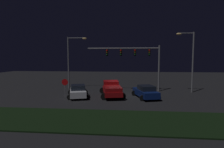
{
  "coord_description": "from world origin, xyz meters",
  "views": [
    {
      "loc": [
        1.48,
        -23.49,
        4.74
      ],
      "look_at": [
        -0.73,
        0.14,
        2.68
      ],
      "focal_mm": 29.84,
      "sensor_mm": 36.0,
      "label": 1
    }
  ],
  "objects": [
    {
      "name": "stop_sign",
      "position": [
        -6.18,
        -2.08,
        1.56
      ],
      "size": [
        0.76,
        0.08,
        2.23
      ],
      "color": "slate",
      "rests_on": "ground_plane"
    },
    {
      "name": "street_lamp_left",
      "position": [
        -7.29,
        4.59,
        5.04
      ],
      "size": [
        3.03,
        0.44,
        7.92
      ],
      "color": "slate",
      "rests_on": "ground_plane"
    },
    {
      "name": "traffic_signal_gantry",
      "position": [
        2.29,
        3.26,
        5.03
      ],
      "size": [
        10.32,
        0.56,
        6.5
      ],
      "color": "slate",
      "rests_on": "ground_plane"
    },
    {
      "name": "street_lamp_right",
      "position": [
        9.61,
        2.75,
        5.15
      ],
      "size": [
        2.41,
        0.44,
        8.21
      ],
      "color": "slate",
      "rests_on": "ground_plane"
    },
    {
      "name": "pickup_truck",
      "position": [
        -0.69,
        -0.79,
        1.0
      ],
      "size": [
        3.56,
        5.68,
        1.8
      ],
      "rotation": [
        0.0,
        0.0,
        1.76
      ],
      "color": "maroon",
      "rests_on": "ground_plane"
    },
    {
      "name": "car_sedan",
      "position": [
        3.42,
        -1.49,
        0.74
      ],
      "size": [
        3.24,
        4.73,
        1.51
      ],
      "rotation": [
        0.0,
        0.0,
        1.85
      ],
      "color": "navy",
      "rests_on": "ground_plane"
    },
    {
      "name": "ground_plane",
      "position": [
        0.0,
        0.0,
        0.0
      ],
      "size": [
        80.0,
        80.0,
        0.0
      ],
      "primitive_type": "plane",
      "color": "black"
    },
    {
      "name": "grass_median",
      "position": [
        0.0,
        -9.95,
        0.05
      ],
      "size": [
        24.07,
        5.32,
        0.1
      ],
      "primitive_type": "cube",
      "color": "black",
      "rests_on": "ground_plane"
    },
    {
      "name": "car_sedan_far",
      "position": [
        -4.68,
        -1.77,
        0.74
      ],
      "size": [
        3.25,
        4.73,
        1.51
      ],
      "rotation": [
        0.0,
        0.0,
        1.86
      ],
      "color": "silver",
      "rests_on": "ground_plane"
    }
  ]
}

